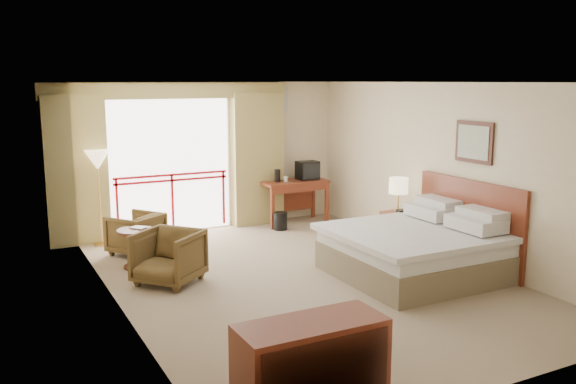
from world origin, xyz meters
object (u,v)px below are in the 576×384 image
table_lamp (399,186)px  dresser (311,370)px  desk (292,190)px  floor_lamp (97,164)px  nightstand (399,231)px  side_table (136,242)px  tv (308,170)px  armchair_far (137,254)px  wastebasket (280,221)px  armchair_near (169,283)px  bed (416,250)px

table_lamp → dresser: 5.37m
desk → floor_lamp: size_ratio=0.80×
nightstand → desk: (-0.65, 2.51, 0.34)m
nightstand → side_table: 4.17m
tv → armchair_far: tv is taller
wastebasket → floor_lamp: floor_lamp is taller
nightstand → dresser: size_ratio=0.50×
floor_lamp → tv: bearing=-1.2°
armchair_far → dresser: dresser is taller
nightstand → table_lamp: bearing=86.8°
table_lamp → dresser: table_lamp is taller
tv → wastebasket: tv is taller
side_table → dresser: 4.71m
wastebasket → floor_lamp: size_ratio=0.20×
armchair_far → floor_lamp: size_ratio=0.46×
desk → tv: tv is taller
desk → armchair_near: desk is taller
bed → floor_lamp: 5.31m
dresser → side_table: bearing=98.1°
bed → floor_lamp: size_ratio=1.33×
armchair_near → wastebasket: bearing=86.4°
table_lamp → desk: bearing=104.7°
wastebasket → desk: bearing=41.4°
wastebasket → armchair_far: 2.79m
tv → armchair_far: (-3.54, -0.74, -1.01)m
dresser → tv: bearing=65.6°
bed → table_lamp: (0.63, 1.26, 0.66)m
desk → armchair_near: 4.06m
armchair_far → side_table: size_ratio=1.27×
wastebasket → armchair_far: armchair_far is taller
desk → wastebasket: size_ratio=3.94×
dresser → bed: bearing=43.4°
nightstand → table_lamp: table_lamp is taller
table_lamp → desk: size_ratio=0.43×
table_lamp → side_table: table_lamp is taller
bed → side_table: bed is taller
armchair_near → floor_lamp: bearing=149.9°
side_table → bed: bearing=-32.4°
bed → floor_lamp: bearing=134.3°
armchair_far → armchair_near: armchair_near is taller
desk → armchair_far: bearing=-161.6°
tv → wastebasket: 1.21m
table_lamp → armchair_far: table_lamp is taller
dresser → armchair_near: bearing=95.5°
table_lamp → dresser: size_ratio=0.45×
floor_lamp → dresser: size_ratio=1.30×
nightstand → tv: bearing=94.8°
bed → side_table: (-3.43, 2.18, 0.02)m
bed → armchair_far: 4.39m
nightstand → side_table: size_ratio=1.06×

